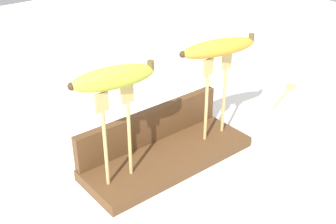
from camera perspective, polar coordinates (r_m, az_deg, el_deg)
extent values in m
plane|color=silver|center=(0.94, 0.00, -6.65)|extent=(3.00, 3.00, 0.00)
cube|color=brown|center=(0.93, 0.00, -6.05)|extent=(0.37, 0.14, 0.02)
cube|color=brown|center=(0.94, -2.37, -1.85)|extent=(0.37, 0.02, 0.08)
cylinder|color=tan|center=(0.80, -8.28, -4.90)|extent=(0.01, 0.01, 0.16)
cube|color=tan|center=(0.75, -8.79, 1.27)|extent=(0.03, 0.01, 0.04)
cylinder|color=tan|center=(0.82, -5.13, -3.63)|extent=(0.01, 0.01, 0.16)
cube|color=tan|center=(0.78, -5.44, 2.43)|extent=(0.03, 0.01, 0.04)
cylinder|color=tan|center=(0.94, 5.08, 0.51)|extent=(0.01, 0.01, 0.16)
cube|color=tan|center=(0.89, 5.35, 5.93)|extent=(0.03, 0.01, 0.04)
cylinder|color=tan|center=(0.97, 7.42, 1.48)|extent=(0.01, 0.01, 0.16)
cube|color=tan|center=(0.93, 7.79, 6.73)|extent=(0.03, 0.01, 0.04)
ellipsoid|color=#B2C138|center=(0.75, -7.27, 4.52)|extent=(0.16, 0.07, 0.04)
cylinder|color=brown|center=(0.77, -2.32, 6.20)|extent=(0.01, 0.01, 0.02)
sphere|color=#3F2D19|center=(0.73, -12.67, 3.33)|extent=(0.01, 0.01, 0.01)
ellipsoid|color=gold|center=(0.90, 6.72, 8.46)|extent=(0.18, 0.08, 0.04)
cylinder|color=brown|center=(0.94, 11.00, 9.65)|extent=(0.01, 0.01, 0.02)
sphere|color=#3F2D19|center=(0.86, 1.97, 7.65)|extent=(0.01, 0.01, 0.01)
cylinder|color=tan|center=(1.24, 14.81, 1.86)|extent=(0.13, 0.05, 0.01)
cube|color=tan|center=(1.31, 15.98, 3.32)|extent=(0.04, 0.04, 0.01)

